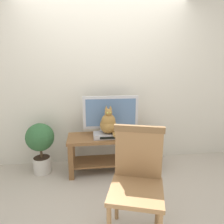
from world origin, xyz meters
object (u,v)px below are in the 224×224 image
Objects in this scene: media_box at (108,135)px; potted_plant at (40,143)px; tv at (111,114)px; cat at (108,123)px; book_stack at (142,132)px; wooden_chair at (137,175)px; tv_stand at (112,146)px.

media_box is 0.56× the size of potted_plant.
tv reaches higher than cat.
wooden_chair is at bearing -107.40° from book_stack.
book_stack is (0.37, 1.17, -0.01)m from wooden_chair.
media_box reaches higher than book_stack.
tv_stand is 1.70× the size of potted_plant.
tv_stand is at bearing 45.59° from media_box.
tv reaches higher than media_box.
wooden_chair is at bearing -82.63° from cat.
tv is 1.93× the size of media_box.
tv_stand is at bearing 52.15° from cat.
book_stack is at bearing -2.43° from potted_plant.
cat is 0.54× the size of potted_plant.
tv_stand is 0.21m from media_box.
book_stack is (0.51, 0.07, -0.00)m from media_box.
wooden_chair is at bearing -85.73° from tv_stand.
tv is at bearing 71.81° from cat.
media_box is at bearing -110.07° from tv.
tv_stand is 1.25× the size of wooden_chair.
cat is at bearing -84.56° from media_box.
media_box is at bearing 97.35° from wooden_chair.
cat is 1.02m from potted_plant.
potted_plant is at bearing 131.94° from wooden_chair.
tv reaches higher than wooden_chair.
cat is 0.40× the size of wooden_chair.
media_box is 0.18m from cat.
wooden_chair is at bearing -82.65° from media_box.
media_box is 1.11m from wooden_chair.
tv is at bearing 169.40° from book_stack.
cat reaches higher than media_box.
tv is 0.20m from cat.
tv is 0.80× the size of wooden_chair.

